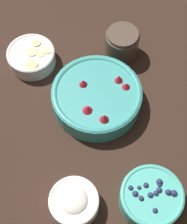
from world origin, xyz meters
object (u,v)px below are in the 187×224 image
object	(u,v)px
bowl_bananas	(31,56)
bowl_cream	(74,202)
bowl_blueberries	(151,198)
jar_chocolate	(122,44)
bowl_strawberries	(97,96)

from	to	relation	value
bowl_bananas	bowl_cream	size ratio (longest dim) A/B	1.17
bowl_blueberries	jar_chocolate	world-z (taller)	jar_chocolate
bowl_strawberries	bowl_bananas	world-z (taller)	bowl_strawberries
bowl_blueberries	jar_chocolate	xyz separation A→B (m)	(-0.45, 0.11, 0.01)
bowl_cream	jar_chocolate	size ratio (longest dim) A/B	1.21
bowl_blueberries	bowl_cream	size ratio (longest dim) A/B	1.26
bowl_blueberries	jar_chocolate	distance (m)	0.46
bowl_strawberries	bowl_cream	distance (m)	0.30
bowl_strawberries	bowl_blueberries	xyz separation A→B (m)	(0.31, 0.02, -0.00)
bowl_blueberries	bowl_cream	distance (m)	0.19
bowl_cream	bowl_blueberries	bearing A→B (deg)	72.35
bowl_blueberries	jar_chocolate	bearing A→B (deg)	166.11
bowl_strawberries	bowl_blueberries	distance (m)	0.31
jar_chocolate	bowl_cream	bearing A→B (deg)	-36.29
bowl_cream	bowl_strawberries	bearing A→B (deg)	148.47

